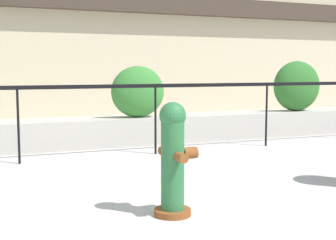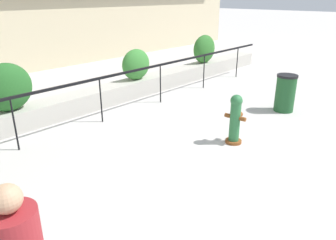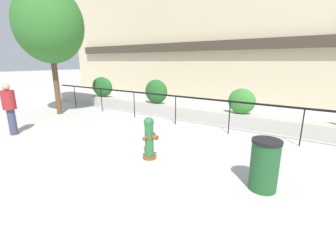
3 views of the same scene
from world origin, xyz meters
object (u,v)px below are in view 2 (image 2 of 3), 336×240
hedge_bush_3 (204,49)px  fire_hydrant (235,119)px  trash_bin (285,93)px  hedge_bush_2 (136,64)px  hedge_bush_1 (6,87)px

hedge_bush_3 → fire_hydrant: bearing=-137.7°
trash_bin → hedge_bush_3: bearing=65.1°
fire_hydrant → hedge_bush_2: bearing=75.8°
hedge_bush_1 → trash_bin: size_ratio=1.14×
hedge_bush_2 → fire_hydrant: hedge_bush_2 is taller
hedge_bush_2 → hedge_bush_3: (3.57, 0.00, 0.06)m
hedge_bush_1 → trash_bin: 6.99m
hedge_bush_1 → fire_hydrant: 5.13m
hedge_bush_2 → trash_bin: 4.48m
hedge_bush_3 → fire_hydrant: (-4.64, -4.21, -0.48)m
fire_hydrant → hedge_bush_1: bearing=124.5°
fire_hydrant → trash_bin: size_ratio=1.07×
hedge_bush_1 → trash_bin: hedge_bush_1 is taller
hedge_bush_3 → hedge_bush_1: bearing=180.0°
trash_bin → hedge_bush_2: bearing=111.7°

